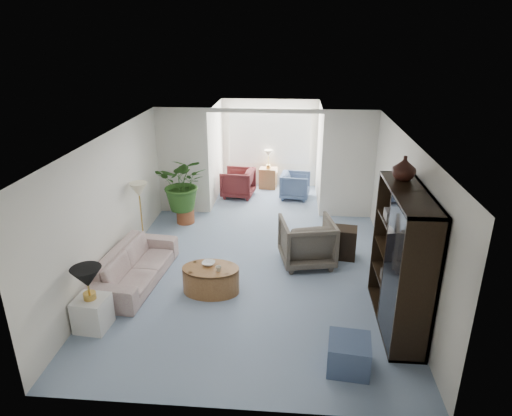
# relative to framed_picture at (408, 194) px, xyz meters

# --- Properties ---
(floor) EXTENTS (6.00, 6.00, 0.00)m
(floor) POSITION_rel_framed_picture_xyz_m (-2.46, 0.10, -1.70)
(floor) COLOR #8BA0B8
(floor) RESTS_ON ground
(sunroom_floor) EXTENTS (2.60, 2.60, 0.00)m
(sunroom_floor) POSITION_rel_framed_picture_xyz_m (-2.46, 4.20, -1.70)
(sunroom_floor) COLOR #8BA0B8
(sunroom_floor) RESTS_ON ground
(back_pier_left) EXTENTS (1.20, 0.12, 2.50)m
(back_pier_left) POSITION_rel_framed_picture_xyz_m (-4.36, 3.10, -0.45)
(back_pier_left) COLOR silver
(back_pier_left) RESTS_ON ground
(back_pier_right) EXTENTS (1.20, 0.12, 2.50)m
(back_pier_right) POSITION_rel_framed_picture_xyz_m (-0.56, 3.10, -0.45)
(back_pier_right) COLOR silver
(back_pier_right) RESTS_ON ground
(back_header) EXTENTS (2.60, 0.12, 0.10)m
(back_header) POSITION_rel_framed_picture_xyz_m (-2.46, 3.10, 0.75)
(back_header) COLOR silver
(back_header) RESTS_ON back_pier_left
(window_pane) EXTENTS (2.20, 0.02, 1.50)m
(window_pane) POSITION_rel_framed_picture_xyz_m (-2.46, 5.28, -0.30)
(window_pane) COLOR white
(window_blinds) EXTENTS (2.20, 0.02, 1.50)m
(window_blinds) POSITION_rel_framed_picture_xyz_m (-2.46, 5.25, -0.30)
(window_blinds) COLOR white
(framed_picture) EXTENTS (0.04, 0.50, 0.40)m
(framed_picture) POSITION_rel_framed_picture_xyz_m (0.00, 0.00, 0.00)
(framed_picture) COLOR beige
(sofa) EXTENTS (1.01, 2.16, 0.61)m
(sofa) POSITION_rel_framed_picture_xyz_m (-4.48, -0.17, -1.39)
(sofa) COLOR beige
(sofa) RESTS_ON ground
(end_table) EXTENTS (0.49, 0.49, 0.50)m
(end_table) POSITION_rel_framed_picture_xyz_m (-4.68, -1.52, -1.45)
(end_table) COLOR white
(end_table) RESTS_ON ground
(table_lamp) EXTENTS (0.44, 0.44, 0.30)m
(table_lamp) POSITION_rel_framed_picture_xyz_m (-4.68, -1.52, -0.85)
(table_lamp) COLOR black
(table_lamp) RESTS_ON end_table
(floor_lamp) EXTENTS (0.36, 0.36, 0.28)m
(floor_lamp) POSITION_rel_framed_picture_xyz_m (-4.75, 1.08, -0.45)
(floor_lamp) COLOR #F7EDC4
(floor_lamp) RESTS_ON ground
(coffee_table) EXTENTS (1.04, 1.04, 0.45)m
(coffee_table) POSITION_rel_framed_picture_xyz_m (-3.12, -0.40, -1.47)
(coffee_table) COLOR olive
(coffee_table) RESTS_ON ground
(coffee_bowl) EXTENTS (0.23, 0.23, 0.05)m
(coffee_bowl) POSITION_rel_framed_picture_xyz_m (-3.17, -0.30, -1.22)
(coffee_bowl) COLOR white
(coffee_bowl) RESTS_ON coffee_table
(coffee_cup) EXTENTS (0.10, 0.10, 0.09)m
(coffee_cup) POSITION_rel_framed_picture_xyz_m (-2.97, -0.50, -1.21)
(coffee_cup) COLOR beige
(coffee_cup) RESTS_ON coffee_table
(wingback_chair) EXTENTS (1.12, 1.14, 0.88)m
(wingback_chair) POSITION_rel_framed_picture_xyz_m (-1.51, 0.75, -1.26)
(wingback_chair) COLOR #635B4E
(wingback_chair) RESTS_ON ground
(side_table_dark) EXTENTS (0.56, 0.47, 0.60)m
(side_table_dark) POSITION_rel_framed_picture_xyz_m (-0.81, 1.05, -1.40)
(side_table_dark) COLOR black
(side_table_dark) RESTS_ON ground
(entertainment_cabinet) EXTENTS (0.50, 1.88, 2.09)m
(entertainment_cabinet) POSITION_rel_framed_picture_xyz_m (-0.23, -1.01, -0.66)
(entertainment_cabinet) COLOR black
(entertainment_cabinet) RESTS_ON ground
(cabinet_urn) EXTENTS (0.34, 0.34, 0.35)m
(cabinet_urn) POSITION_rel_framed_picture_xyz_m (-0.23, -0.51, 0.56)
(cabinet_urn) COLOR black
(cabinet_urn) RESTS_ON entertainment_cabinet
(ottoman) EXTENTS (0.59, 0.59, 0.43)m
(ottoman) POSITION_rel_framed_picture_xyz_m (-1.03, -2.09, -1.49)
(ottoman) COLOR #4A5780
(ottoman) RESTS_ON ground
(plant_pot) EXTENTS (0.40, 0.40, 0.32)m
(plant_pot) POSITION_rel_framed_picture_xyz_m (-4.21, 2.45, -1.54)
(plant_pot) COLOR brown
(plant_pot) RESTS_ON ground
(house_plant) EXTENTS (1.12, 0.97, 1.25)m
(house_plant) POSITION_rel_framed_picture_xyz_m (-4.21, 2.45, -0.76)
(house_plant) COLOR #2C571D
(house_plant) RESTS_ON plant_pot
(sunroom_chair_blue) EXTENTS (0.82, 0.80, 0.67)m
(sunroom_chair_blue) POSITION_rel_framed_picture_xyz_m (-1.73, 4.29, -1.36)
(sunroom_chair_blue) COLOR #4A5780
(sunroom_chair_blue) RESTS_ON ground
(sunroom_chair_maroon) EXTENTS (0.90, 0.88, 0.74)m
(sunroom_chair_maroon) POSITION_rel_framed_picture_xyz_m (-3.23, 4.29, -1.33)
(sunroom_chair_maroon) COLOR #561D1E
(sunroom_chair_maroon) RESTS_ON ground
(sunroom_table) EXTENTS (0.50, 0.41, 0.57)m
(sunroom_table) POSITION_rel_framed_picture_xyz_m (-2.48, 5.04, -1.42)
(sunroom_table) COLOR olive
(sunroom_table) RESTS_ON ground
(shelf_clutter) EXTENTS (0.30, 1.31, 1.06)m
(shelf_clutter) POSITION_rel_framed_picture_xyz_m (-0.28, -1.09, -0.61)
(shelf_clutter) COLOR #373432
(shelf_clutter) RESTS_ON entertainment_cabinet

